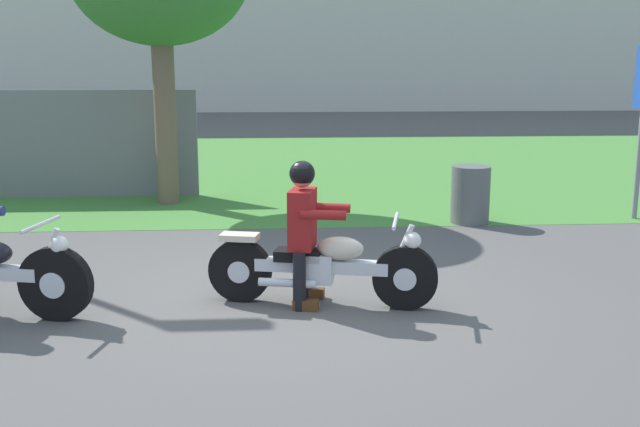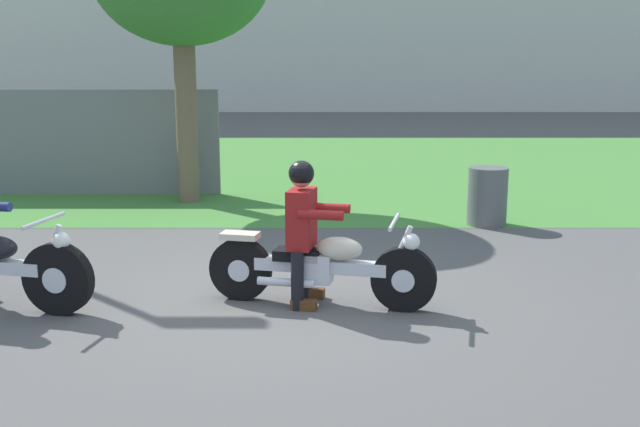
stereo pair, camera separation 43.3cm
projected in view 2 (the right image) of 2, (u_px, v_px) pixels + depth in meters
name	position (u px, v px, depth m)	size (l,w,h in m)	color
ground	(283.00, 300.00, 7.23)	(120.00, 120.00, 0.00)	#565451
grass_verge	(303.00, 166.00, 16.17)	(60.00, 12.00, 0.01)	#478438
motorcycle_lead	(321.00, 267.00, 7.03)	(2.17, 0.78, 0.86)	black
rider_lead	(303.00, 222.00, 6.98)	(0.61, 0.54, 1.38)	black
trash_can	(487.00, 196.00, 10.43)	(0.55, 0.55, 0.82)	#595E5B
fence_segment	(14.00, 142.00, 12.68)	(7.00, 0.06, 1.80)	slate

